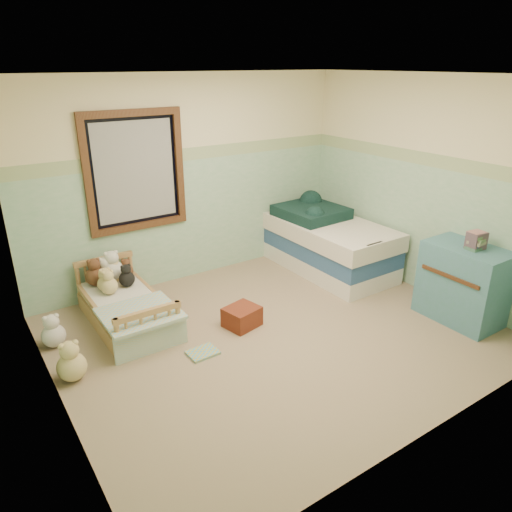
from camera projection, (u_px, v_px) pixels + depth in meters
floor at (276, 334)px, 4.95m from camera, size 4.20×3.60×0.02m
ceiling at (280, 73)px, 4.00m from camera, size 4.20×3.60×0.02m
wall_back at (191, 180)px, 5.86m from camera, size 4.20×0.04×2.50m
wall_front at (443, 287)px, 3.09m from camera, size 4.20×0.04×2.50m
wall_left at (39, 267)px, 3.39m from camera, size 0.04×3.60×2.50m
wall_right at (423, 187)px, 5.56m from camera, size 0.04×3.60×2.50m
wainscot_mint at (193, 220)px, 6.03m from camera, size 4.20×0.01×1.50m
border_strip at (190, 154)px, 5.72m from camera, size 4.20×0.01×0.15m
window_frame at (136, 172)px, 5.39m from camera, size 1.16×0.06×1.36m
window_blinds at (135, 172)px, 5.40m from camera, size 0.92×0.01×1.12m
toddler_bed_frame at (127, 316)px, 5.10m from camera, size 0.67×1.34×0.17m
toddler_mattress at (126, 304)px, 5.04m from camera, size 0.61×1.28×0.12m
patchwork_quilt at (140, 313)px, 4.70m from camera, size 0.73×0.67×0.03m
plush_bed_brown at (95, 276)px, 5.29m from camera, size 0.21×0.21×0.21m
plush_bed_white at (113, 271)px, 5.39m from camera, size 0.25×0.25×0.25m
plush_bed_tan at (106, 283)px, 5.15m from camera, size 0.18×0.18×0.18m
plush_bed_dark at (127, 279)px, 5.27m from camera, size 0.17×0.17×0.17m
plush_floor_cream at (54, 336)px, 4.68m from camera, size 0.23×0.23×0.23m
plush_floor_tan at (72, 367)px, 4.18m from camera, size 0.26×0.26×0.26m
twin_bed_frame at (326, 261)px, 6.45m from camera, size 0.91×1.83×0.22m
twin_boxspring at (327, 245)px, 6.37m from camera, size 0.91×1.83×0.22m
twin_mattress at (328, 230)px, 6.28m from camera, size 0.95×1.86×0.22m
teal_blanket at (311, 212)px, 6.42m from camera, size 0.81×0.86×0.14m
dresser at (463, 284)px, 5.08m from camera, size 0.52×0.83×0.83m
book_stack at (476, 241)px, 4.84m from camera, size 0.19×0.15×0.18m
red_pillow at (242, 317)px, 5.04m from camera, size 0.40×0.37×0.21m
floor_book at (203, 353)px, 4.58m from camera, size 0.29×0.22×0.03m
extra_plush_0 at (127, 271)px, 5.49m from camera, size 0.16×0.16×0.16m
extra_plush_1 at (115, 274)px, 5.39m from camera, size 0.17×0.17×0.17m
extra_plush_2 at (109, 286)px, 5.10m from camera, size 0.18×0.18×0.18m
extra_plush_3 at (109, 272)px, 5.39m from camera, size 0.20×0.20×0.20m
extra_plush_4 at (106, 274)px, 5.36m from camera, size 0.21×0.21×0.21m
extra_plush_5 at (104, 284)px, 5.18m from camera, size 0.15×0.15×0.15m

